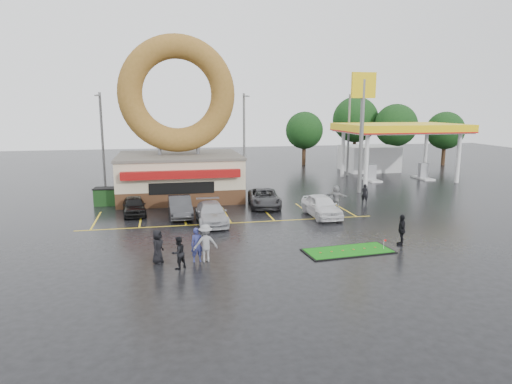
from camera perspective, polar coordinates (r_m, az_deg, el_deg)
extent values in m
plane|color=black|center=(27.45, -2.08, -5.66)|extent=(120.00, 120.00, 0.00)
cube|color=#472B19|center=(39.65, -9.45, 0.21)|extent=(10.00, 8.00, 1.20)
cube|color=beige|center=(39.38, -9.53, 2.71)|extent=(10.00, 8.00, 2.30)
cube|color=#59544C|center=(39.22, -9.59, 4.52)|extent=(10.20, 8.20, 0.20)
cube|color=maroon|center=(35.09, -9.29, 2.16)|extent=(9.00, 0.60, 0.60)
cylinder|color=slate|center=(39.14, -11.97, 5.46)|extent=(0.30, 0.30, 1.20)
cylinder|color=slate|center=(39.24, -7.27, 5.61)|extent=(0.30, 0.30, 1.20)
torus|color=brown|center=(39.02, -9.83, 11.99)|extent=(9.60, 2.00, 9.60)
cylinder|color=silver|center=(45.59, 13.65, 3.83)|extent=(0.40, 0.40, 5.00)
cylinder|color=silver|center=(50.63, 23.98, 3.87)|extent=(0.40, 0.40, 5.00)
cylinder|color=silver|center=(51.05, 10.81, 4.65)|extent=(0.40, 0.40, 5.00)
cylinder|color=silver|center=(55.60, 20.43, 4.65)|extent=(0.40, 0.40, 5.00)
cube|color=silver|center=(50.29, 17.55, 7.40)|extent=(12.00, 8.00, 0.50)
cube|color=yellow|center=(50.28, 17.57, 7.74)|extent=(12.30, 8.30, 0.70)
cube|color=#99999E|center=(49.33, 14.21, 2.43)|extent=(0.90, 0.60, 1.60)
cube|color=#99999E|center=(52.20, 20.16, 2.54)|extent=(0.90, 0.60, 1.60)
cube|color=silver|center=(56.81, 13.93, 4.11)|extent=(6.00, 5.00, 3.00)
cylinder|color=slate|center=(41.81, 13.04, 6.70)|extent=(0.36, 0.36, 10.00)
cube|color=yellow|center=(41.76, 13.30, 12.87)|extent=(2.20, 0.30, 2.20)
cylinder|color=slate|center=(46.46, -18.64, 6.17)|extent=(0.24, 0.24, 9.00)
cylinder|color=slate|center=(45.36, -19.12, 11.37)|extent=(0.12, 2.00, 0.12)
cube|color=slate|center=(44.37, -19.28, 11.32)|extent=(0.40, 0.18, 0.12)
cylinder|color=slate|center=(47.82, -1.50, 6.84)|extent=(0.24, 0.24, 9.00)
cylinder|color=slate|center=(46.73, -1.31, 11.91)|extent=(0.12, 2.00, 0.12)
cube|color=slate|center=(45.74, -1.08, 11.87)|extent=(0.40, 0.18, 0.12)
cylinder|color=slate|center=(52.19, 11.49, 6.96)|extent=(0.24, 0.24, 9.00)
cylinder|color=slate|center=(51.17, 12.11, 11.58)|extent=(0.12, 2.00, 0.12)
cube|color=slate|center=(50.26, 12.57, 11.52)|extent=(0.40, 0.18, 0.12)
cylinder|color=#332114|center=(63.95, 16.90, 4.62)|extent=(0.50, 0.50, 2.88)
sphere|color=black|center=(63.69, 17.09, 7.98)|extent=(5.60, 5.60, 5.60)
cylinder|color=#332114|center=(65.35, 22.37, 4.24)|extent=(0.50, 0.50, 2.52)
sphere|color=black|center=(65.11, 22.58, 7.11)|extent=(4.90, 4.90, 4.90)
cylinder|color=#332114|center=(65.77, 12.18, 5.16)|extent=(0.50, 0.50, 3.24)
sphere|color=black|center=(65.51, 12.32, 8.84)|extent=(6.30, 6.30, 6.30)
cylinder|color=#332114|center=(61.14, 6.00, 4.59)|extent=(0.50, 0.50, 2.52)
sphere|color=black|center=(60.87, 6.06, 7.67)|extent=(4.90, 4.90, 4.90)
imported|color=black|center=(34.02, -14.99, -1.65)|extent=(1.94, 4.03, 1.33)
imported|color=#2E2E31|center=(32.67, -9.48, -1.83)|extent=(1.69, 4.44, 1.44)
imported|color=#AAABAF|center=(30.59, -5.60, -2.66)|extent=(1.99, 4.76, 1.37)
imported|color=#2F2F31|center=(35.52, 1.03, -0.73)|extent=(2.81, 5.17, 1.38)
imported|color=white|center=(32.59, 8.20, -1.72)|extent=(1.97, 4.62, 1.56)
imported|color=navy|center=(23.23, -7.38, -6.57)|extent=(0.67, 0.47, 1.74)
imported|color=black|center=(22.44, -9.68, -7.49)|extent=(0.97, 0.94, 1.58)
imported|color=gray|center=(23.15, -6.34, -6.38)|extent=(1.31, 0.84, 1.92)
imported|color=black|center=(23.37, -12.20, -6.68)|extent=(0.83, 0.98, 1.70)
imported|color=black|center=(26.97, 17.73, -4.53)|extent=(0.79, 1.12, 1.77)
imported|color=gray|center=(35.42, 9.98, -0.60)|extent=(1.59, 1.46, 1.77)
imported|color=black|center=(37.67, 13.43, -0.21)|extent=(0.68, 0.64, 1.57)
cube|color=#193D17|center=(37.96, -18.16, -0.58)|extent=(1.91, 1.38, 1.30)
cube|color=black|center=(25.30, 11.45, -7.25)|extent=(4.96, 2.48, 0.05)
cube|color=#146C12|center=(25.29, 11.45, -7.18)|extent=(4.72, 2.25, 0.03)
cylinder|color=silver|center=(25.89, 15.68, -6.33)|extent=(0.02, 0.02, 0.54)
cube|color=red|center=(25.86, 15.84, -5.85)|extent=(0.14, 0.01, 0.10)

